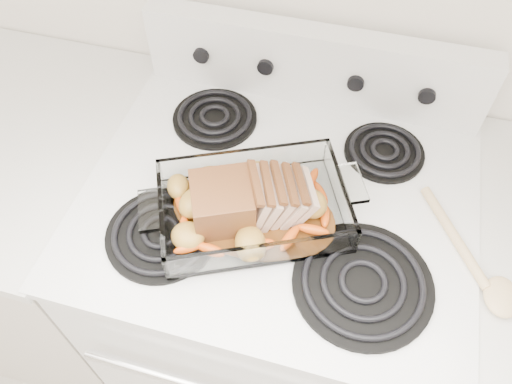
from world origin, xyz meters
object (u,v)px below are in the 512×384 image
(electric_range, at_px, (273,291))
(counter_left, at_px, (57,239))
(pork_roast, at_px, (242,197))
(baking_dish, at_px, (253,210))

(electric_range, relative_size, counter_left, 1.20)
(pork_roast, bearing_deg, electric_range, 63.79)
(baking_dish, xyz_separation_m, pork_roast, (-0.02, 0.00, 0.03))
(baking_dish, bearing_deg, counter_left, 148.43)
(counter_left, xyz_separation_m, baking_dish, (0.63, -0.07, 0.50))
(counter_left, bearing_deg, baking_dish, -6.68)
(counter_left, distance_m, pork_roast, 0.81)
(electric_range, bearing_deg, counter_left, -179.90)
(counter_left, bearing_deg, electric_range, 0.10)
(pork_roast, bearing_deg, counter_left, -176.21)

